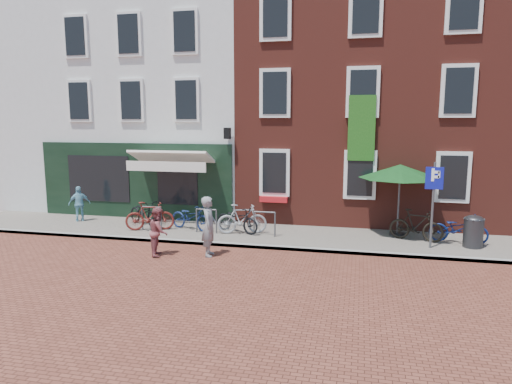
% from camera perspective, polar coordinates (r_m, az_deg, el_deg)
% --- Properties ---
extents(ground, '(80.00, 80.00, 0.00)m').
position_cam_1_polar(ground, '(14.23, -1.93, -6.91)').
color(ground, brown).
extents(sidewalk, '(24.00, 3.00, 0.10)m').
position_cam_1_polar(sidewalk, '(15.43, 3.10, -5.46)').
color(sidewalk, slate).
rests_on(sidewalk, ground).
extents(building_stucco, '(8.00, 8.00, 9.00)m').
position_cam_1_polar(building_stucco, '(21.95, -10.14, 10.42)').
color(building_stucco, silver).
rests_on(building_stucco, ground).
extents(building_brick_mid, '(6.00, 8.00, 10.00)m').
position_cam_1_polar(building_brick_mid, '(20.32, 8.75, 11.99)').
color(building_brick_mid, maroon).
rests_on(building_brick_mid, ground).
extents(building_brick_right, '(6.00, 8.00, 10.00)m').
position_cam_1_polar(building_brick_right, '(20.76, 25.84, 11.15)').
color(building_brick_right, maroon).
rests_on(building_brick_right, ground).
extents(filler_left, '(7.00, 8.00, 9.00)m').
position_cam_1_polar(filler_left, '(25.80, -25.89, 9.44)').
color(filler_left, silver).
rests_on(filler_left, ground).
extents(litter_bin, '(0.56, 0.56, 1.04)m').
position_cam_1_polar(litter_bin, '(15.25, 25.33, -4.24)').
color(litter_bin, '#313133').
rests_on(litter_bin, sidewalk).
extents(parking_sign, '(0.50, 0.08, 2.57)m').
position_cam_1_polar(parking_sign, '(14.45, 21.11, 0.04)').
color(parking_sign, '#4C4C4F').
rests_on(parking_sign, sidewalk).
extents(parasol, '(2.65, 2.65, 2.45)m').
position_cam_1_polar(parasol, '(15.66, 17.42, 2.77)').
color(parasol, '#4C4C4F').
rests_on(parasol, sidewalk).
extents(woman, '(0.53, 0.70, 1.73)m').
position_cam_1_polar(woman, '(13.29, -5.85, -4.24)').
color(woman, gray).
rests_on(woman, ground).
extents(boy, '(0.71, 0.81, 1.40)m').
position_cam_1_polar(boy, '(13.60, -11.97, -4.80)').
color(boy, brown).
rests_on(boy, ground).
extents(cafe_person, '(0.81, 0.74, 1.33)m').
position_cam_1_polar(cafe_person, '(18.52, -21.00, -1.36)').
color(cafe_person, '#74B1C6').
rests_on(cafe_person, sidewalk).
extents(bicycle_0, '(1.77, 1.42, 0.90)m').
position_cam_1_polar(bicycle_0, '(17.20, -13.75, -2.49)').
color(bicycle_0, black).
rests_on(bicycle_0, sidewalk).
extents(bicycle_1, '(1.72, 1.01, 1.00)m').
position_cam_1_polar(bicycle_1, '(16.31, -13.01, -2.91)').
color(bicycle_1, maroon).
rests_on(bicycle_1, sidewalk).
extents(bicycle_2, '(1.82, 1.16, 0.90)m').
position_cam_1_polar(bicycle_2, '(16.14, -8.06, -3.07)').
color(bicycle_2, navy).
rests_on(bicycle_2, sidewalk).
extents(bicycle_3, '(1.73, 0.95, 1.00)m').
position_cam_1_polar(bicycle_3, '(15.43, -1.74, -3.35)').
color(bicycle_3, '#9A9B9D').
rests_on(bicycle_3, sidewalk).
extents(bicycle_4, '(1.81, 1.21, 0.90)m').
position_cam_1_polar(bicycle_4, '(15.61, -2.36, -3.40)').
color(bicycle_4, black).
rests_on(bicycle_4, sidewalk).
extents(bicycle_5, '(1.73, 0.94, 1.00)m').
position_cam_1_polar(bicycle_5, '(15.40, 19.21, -3.89)').
color(bicycle_5, black).
rests_on(bicycle_5, sidewalk).
extents(bicycle_6, '(1.78, 0.83, 0.90)m').
position_cam_1_polar(bicycle_6, '(15.60, 23.76, -4.17)').
color(bicycle_6, '#0B194F').
rests_on(bicycle_6, sidewalk).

